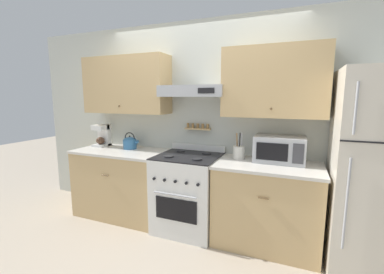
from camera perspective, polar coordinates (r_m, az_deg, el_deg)
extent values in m
plane|color=#B2A38E|center=(3.13, -3.37, -22.07)|extent=(16.00, 16.00, 0.00)
cube|color=silver|center=(3.36, 1.77, 3.20)|extent=(5.20, 0.08, 2.55)
cube|color=tan|center=(3.64, -14.36, 11.09)|extent=(1.21, 0.33, 0.75)
sphere|color=brown|center=(3.50, -15.93, 6.62)|extent=(0.02, 0.02, 0.02)
cube|color=tan|center=(2.94, 17.72, 11.51)|extent=(1.08, 0.33, 0.75)
sphere|color=brown|center=(2.76, 17.14, 6.03)|extent=(0.02, 0.02, 0.02)
cube|color=#ADAFB5|center=(3.13, 0.33, 10.17)|extent=(0.81, 0.37, 0.14)
cube|color=black|center=(2.88, 3.13, 10.26)|extent=(0.19, 0.01, 0.06)
cube|color=tan|center=(3.29, 1.27, 1.82)|extent=(0.34, 0.07, 0.02)
cylinder|color=olive|center=(3.34, -0.91, 2.61)|extent=(0.03, 0.03, 0.06)
cylinder|color=olive|center=(3.31, 0.18, 2.56)|extent=(0.03, 0.03, 0.06)
cylinder|color=olive|center=(3.29, 1.27, 2.51)|extent=(0.03, 0.03, 0.06)
cylinder|color=olive|center=(3.26, 2.39, 2.46)|extent=(0.03, 0.03, 0.06)
cylinder|color=olive|center=(3.24, 3.52, 2.40)|extent=(0.03, 0.03, 0.06)
cube|color=tan|center=(3.70, -15.10, -9.91)|extent=(1.21, 0.66, 0.87)
cube|color=silver|center=(3.58, -15.39, -3.05)|extent=(1.24, 0.68, 0.03)
cylinder|color=brown|center=(3.38, -18.79, -8.05)|extent=(0.10, 0.01, 0.01)
cube|color=tan|center=(3.01, 16.21, -14.42)|extent=(1.08, 0.66, 0.87)
cube|color=silver|center=(2.86, 16.60, -6.09)|extent=(1.11, 0.68, 0.03)
cylinder|color=brown|center=(2.61, 15.57, -12.98)|extent=(0.10, 0.01, 0.01)
cube|color=white|center=(3.20, -0.84, -12.28)|extent=(0.73, 0.68, 0.91)
cube|color=black|center=(2.93, -3.62, -15.87)|extent=(0.50, 0.01, 0.25)
cylinder|color=#ADAFB5|center=(2.84, -3.88, -12.73)|extent=(0.51, 0.02, 0.02)
cube|color=black|center=(3.06, -0.86, -4.23)|extent=(0.73, 0.68, 0.01)
cylinder|color=#232326|center=(2.99, -5.20, -4.33)|extent=(0.11, 0.11, 0.02)
cylinder|color=#232326|center=(2.84, 1.08, -4.96)|extent=(0.11, 0.11, 0.02)
cylinder|color=#232326|center=(3.27, -2.54, -3.12)|extent=(0.11, 0.11, 0.02)
cylinder|color=#232326|center=(3.14, 3.26, -3.62)|extent=(0.11, 0.11, 0.02)
cylinder|color=black|center=(2.92, -8.44, -9.14)|extent=(0.03, 0.02, 0.03)
cylinder|color=black|center=(2.86, -6.15, -9.50)|extent=(0.03, 0.02, 0.03)
cylinder|color=black|center=(2.81, -3.76, -9.86)|extent=(0.03, 0.02, 0.03)
cylinder|color=black|center=(2.75, -1.27, -10.21)|extent=(0.03, 0.02, 0.03)
cylinder|color=black|center=(2.71, 1.32, -10.56)|extent=(0.03, 0.02, 0.03)
cube|color=white|center=(3.34, 1.32, -2.32)|extent=(0.73, 0.04, 0.08)
cube|color=beige|center=(2.87, 35.66, -6.52)|extent=(0.72, 0.75, 1.86)
cylinder|color=#ADAFB5|center=(2.35, 32.64, 5.40)|extent=(0.02, 0.02, 0.41)
cylinder|color=#ADAFB5|center=(2.50, 31.10, -12.70)|extent=(0.02, 0.02, 0.78)
cylinder|color=teal|center=(3.63, -13.62, -1.55)|extent=(0.19, 0.19, 0.13)
ellipsoid|color=teal|center=(3.62, -13.66, -0.57)|extent=(0.17, 0.17, 0.07)
sphere|color=black|center=(3.61, -13.69, 0.15)|extent=(0.02, 0.02, 0.02)
cylinder|color=teal|center=(3.57, -12.49, -1.36)|extent=(0.11, 0.04, 0.10)
torus|color=black|center=(3.61, -13.67, -0.23)|extent=(0.16, 0.01, 0.16)
cube|color=white|center=(3.95, -19.44, -1.69)|extent=(0.18, 0.22, 0.03)
cube|color=white|center=(3.97, -18.89, 0.45)|extent=(0.18, 0.08, 0.31)
cube|color=white|center=(3.90, -19.74, 2.03)|extent=(0.18, 0.18, 0.07)
ellipsoid|color=#4C3323|center=(3.92, -19.69, -0.76)|extent=(0.12, 0.12, 0.11)
cube|color=#ADAFB5|center=(2.96, 18.85, -2.57)|extent=(0.53, 0.34, 0.29)
cube|color=black|center=(2.79, 17.32, -3.16)|extent=(0.32, 0.01, 0.18)
cube|color=#38383D|center=(2.78, 22.54, -3.49)|extent=(0.11, 0.01, 0.21)
cylinder|color=silver|center=(3.01, 10.36, -3.39)|extent=(0.13, 0.13, 0.15)
cylinder|color=olive|center=(2.98, 9.96, -0.61)|extent=(0.01, 0.05, 0.16)
cylinder|color=#28282B|center=(2.98, 10.57, -0.61)|extent=(0.01, 0.04, 0.16)
cylinder|color=#B2B2B7|center=(2.99, 10.98, -0.61)|extent=(0.01, 0.03, 0.16)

